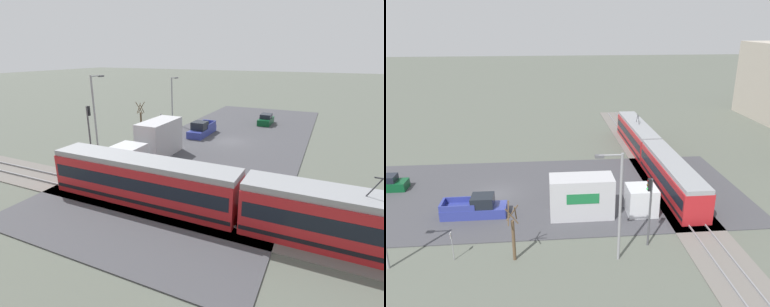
% 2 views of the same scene
% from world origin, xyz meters
% --- Properties ---
extents(ground_plane, '(320.00, 320.00, 0.00)m').
position_xyz_m(ground_plane, '(0.00, 0.00, 0.00)').
color(ground_plane, '#565B51').
extents(road_surface, '(17.88, 50.14, 0.08)m').
position_xyz_m(road_surface, '(0.00, 0.00, 0.04)').
color(road_surface, '#424247').
rests_on(road_surface, ground).
extents(rail_bed, '(68.79, 4.40, 0.22)m').
position_xyz_m(rail_bed, '(0.00, 17.83, 0.05)').
color(rail_bed, slate).
rests_on(rail_bed, ground).
extents(light_rail_tram, '(29.06, 2.71, 4.41)m').
position_xyz_m(light_rail_tram, '(-6.52, 17.83, 1.67)').
color(light_rail_tram, '#B21E23').
rests_on(light_rail_tram, ground).
extents(box_truck, '(2.58, 9.60, 3.73)m').
position_xyz_m(box_truck, '(5.19, 9.47, 1.80)').
color(box_truck, silver).
rests_on(box_truck, ground).
extents(pickup_truck, '(1.95, 5.72, 1.92)m').
position_xyz_m(pickup_truck, '(4.36, -1.33, 0.80)').
color(pickup_truck, navy).
rests_on(pickup_truck, ground).
extents(sedan_car_0, '(1.81, 4.20, 1.57)m').
position_xyz_m(sedan_car_0, '(-2.06, -11.52, 0.73)').
color(sedan_car_0, '#0C4723').
rests_on(sedan_car_0, ground).
extents(traffic_light_pole, '(0.28, 0.47, 5.67)m').
position_xyz_m(traffic_light_pole, '(10.30, 12.80, 3.64)').
color(traffic_light_pole, '#47474C').
rests_on(traffic_light_pole, ground).
extents(street_tree, '(1.10, 0.91, 4.62)m').
position_xyz_m(street_tree, '(11.28, 2.58, 2.10)').
color(street_tree, brown).
rests_on(street_tree, ground).
extents(street_lamp_near_crossing, '(0.36, 1.95, 8.33)m').
position_xyz_m(street_lamp_near_crossing, '(11.89, 10.01, 4.79)').
color(street_lamp_near_crossing, gray).
rests_on(street_lamp_near_crossing, ground).
extents(street_lamp_mid_block, '(0.36, 1.95, 7.03)m').
position_xyz_m(street_lamp_mid_block, '(11.51, -6.55, 4.12)').
color(street_lamp_mid_block, gray).
rests_on(street_lamp_mid_block, ground).
extents(no_parking_sign, '(0.32, 0.08, 2.34)m').
position_xyz_m(no_parking_sign, '(10.93, -1.89, 1.42)').
color(no_parking_sign, gray).
rests_on(no_parking_sign, ground).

